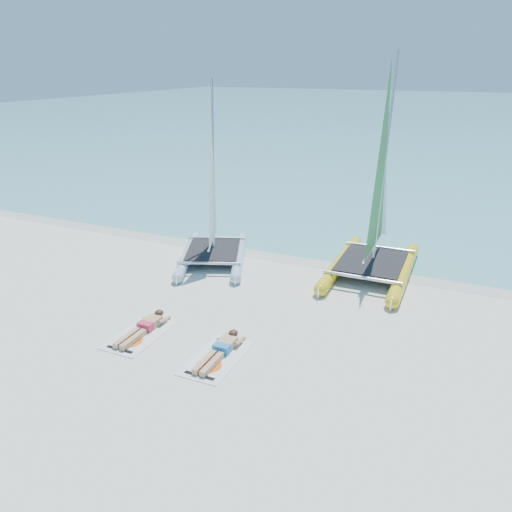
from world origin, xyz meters
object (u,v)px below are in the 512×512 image
Objects in this scene: sunbather_a at (145,327)px; catamaran_yellow at (379,204)px; catamaran_blue at (212,208)px; towel_a at (140,334)px; towel_b at (217,358)px; sunbather_b at (221,349)px.

catamaran_yellow is at bearing 56.33° from sunbather_a.
catamaran_yellow reaches higher than catamaran_blue.
catamaran_yellow is (5.00, 1.40, 0.36)m from catamaran_blue.
towel_a is 1.00× the size of towel_b.
sunbather_a is 1.00× the size of sunbather_b.
towel_a is at bearing -178.58° from sunbather_b.
towel_b is at bearing -108.17° from catamaran_yellow.
towel_a is 1.07× the size of sunbather_a.
catamaran_yellow is 3.86× the size of sunbather_a.
catamaran_yellow reaches higher than sunbather_b.
catamaran_blue is 5.20m from catamaran_yellow.
towel_b is (2.95, -5.24, -1.73)m from catamaran_blue.
towel_a is at bearing -123.90° from catamaran_yellow.
catamaran_yellow is 7.83m from sunbather_a.
sunbather_a is 2.16m from sunbather_b.
towel_a is at bearing 176.31° from towel_b.
towel_b is 1.07× the size of sunbather_b.
sunbather_b is at bearing 90.00° from towel_b.
sunbather_b is (-2.05, -6.44, -1.98)m from catamaran_yellow.
towel_a is at bearing -103.81° from catamaran_blue.
catamaran_blue is 6.26m from towel_b.
catamaran_yellow reaches higher than towel_a.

